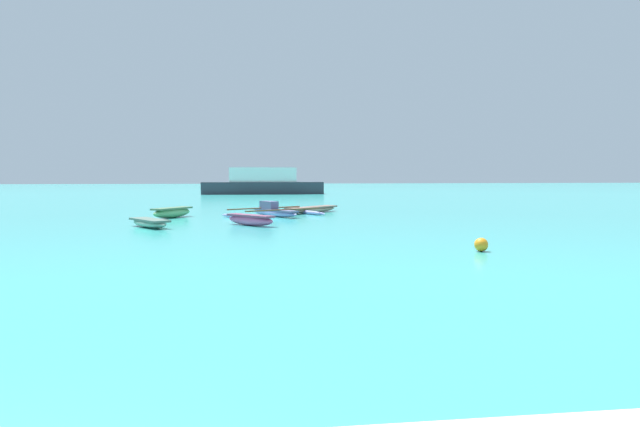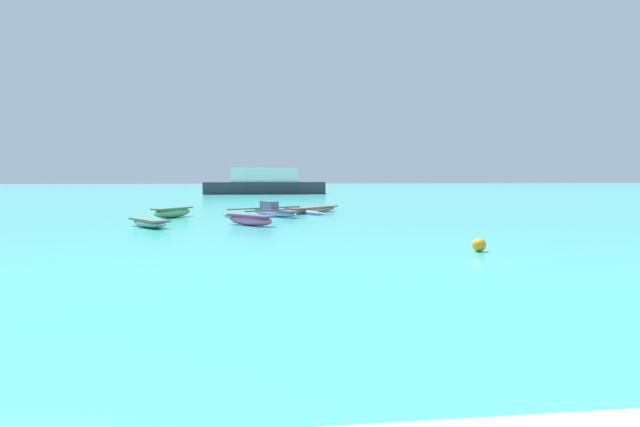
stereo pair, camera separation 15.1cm
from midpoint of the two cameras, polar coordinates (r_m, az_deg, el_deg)
name	(u,v)px [view 1 (the left image)]	position (r m, az deg, el deg)	size (l,w,h in m)	color
moored_boat_0	(273,211)	(28.73, -4.83, 0.20)	(5.34, 4.68, 0.75)	#9593D8
moored_boat_1	(312,209)	(31.27, -0.96, 0.43)	(3.46, 3.52, 0.33)	tan
moored_boat_2	(150,223)	(23.70, -16.86, -0.88)	(2.03, 2.59, 0.34)	#7BA992
moored_boat_3	(172,212)	(28.61, -14.73, 0.13)	(1.97, 2.50, 0.49)	#6FB26E
moored_boat_4	(250,220)	(23.69, -7.15, -0.60)	(2.14, 2.38, 0.45)	#C3598B
mooring_buoy_0	(481,245)	(16.28, 15.57, -3.02)	(0.38, 0.38, 0.38)	orange
distant_ferry	(263,183)	(60.42, -5.83, 3.03)	(12.65, 2.78, 2.78)	#2D333D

